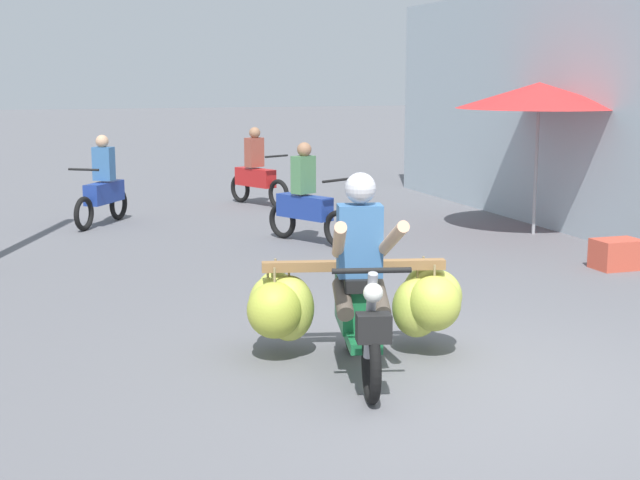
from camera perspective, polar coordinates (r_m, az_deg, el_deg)
ground_plane at (r=6.95m, az=9.25°, el=-9.20°), size 120.00×120.00×0.00m
motorbike_main_loaded at (r=7.39m, az=2.27°, el=-3.77°), size 1.90×1.95×1.58m
motorbike_distant_ahead_left at (r=16.34m, az=-4.03°, el=4.18°), size 0.81×1.51×1.40m
motorbike_distant_ahead_right at (r=14.56m, az=-13.46°, el=3.17°), size 0.97×1.40×1.40m
motorbike_distant_far_ahead at (r=12.60m, az=-0.90°, el=2.39°), size 0.87×1.48×1.40m
market_umbrella_near_shop at (r=13.54m, az=13.61°, el=8.82°), size 2.39×2.39×2.21m
produce_crate at (r=11.51m, az=18.17°, el=-0.85°), size 0.56×0.40×0.36m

